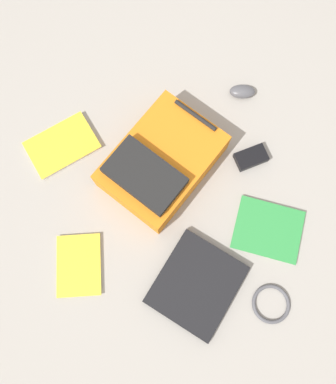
{
  "coord_description": "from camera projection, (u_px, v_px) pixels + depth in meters",
  "views": [
    {
      "loc": [
        -0.34,
        -0.02,
        1.47
      ],
      "look_at": [
        0.02,
        -0.03,
        0.02
      ],
      "focal_mm": 35.87,
      "sensor_mm": 36.0,
      "label": 1
    }
  ],
  "objects": [
    {
      "name": "book_blue",
      "position": [
        268.0,
        230.0,
        1.47
      ],
      "size": [
        0.28,
        0.3,
        0.02
      ],
      "color": "silver",
      "rests_on": "ground_plane"
    },
    {
      "name": "cable_coil",
      "position": [
        271.0,
        304.0,
        1.41
      ],
      "size": [
        0.14,
        0.14,
        0.01
      ],
      "primitive_type": "torus",
      "color": "#4C4C51",
      "rests_on": "ground_plane"
    },
    {
      "name": "power_brick",
      "position": [
        251.0,
        157.0,
        1.54
      ],
      "size": [
        0.11,
        0.14,
        0.03
      ],
      "primitive_type": "cube",
      "rotation": [
        0.0,
        0.0,
        0.35
      ],
      "color": "black",
      "rests_on": "ground_plane"
    },
    {
      "name": "backpack",
      "position": [
        161.0,
        163.0,
        1.47
      ],
      "size": [
        0.55,
        0.53,
        0.16
      ],
      "color": "orange",
      "rests_on": "ground_plane"
    },
    {
      "name": "computer_mouse",
      "position": [
        242.0,
        92.0,
        1.6
      ],
      "size": [
        0.07,
        0.11,
        0.04
      ],
      "primitive_type": "ellipsoid",
      "rotation": [
        0.0,
        0.0,
        -0.05
      ],
      "color": "#4C4C51",
      "rests_on": "ground_plane"
    },
    {
      "name": "book_manual",
      "position": [
        62.0,
        145.0,
        1.55
      ],
      "size": [
        0.29,
        0.32,
        0.02
      ],
      "color": "silver",
      "rests_on": "ground_plane"
    },
    {
      "name": "laptop",
      "position": [
        197.0,
        284.0,
        1.42
      ],
      "size": [
        0.42,
        0.41,
        0.03
      ],
      "color": "black",
      "rests_on": "ground_plane"
    },
    {
      "name": "ground_plane",
      "position": [
        161.0,
        198.0,
        1.51
      ],
      "size": [
        3.33,
        3.33,
        0.0
      ],
      "primitive_type": "plane",
      "color": "gray"
    },
    {
      "name": "book_comic",
      "position": [
        79.0,
        265.0,
        1.44
      ],
      "size": [
        0.23,
        0.17,
        0.02
      ],
      "color": "silver",
      "rests_on": "ground_plane"
    }
  ]
}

